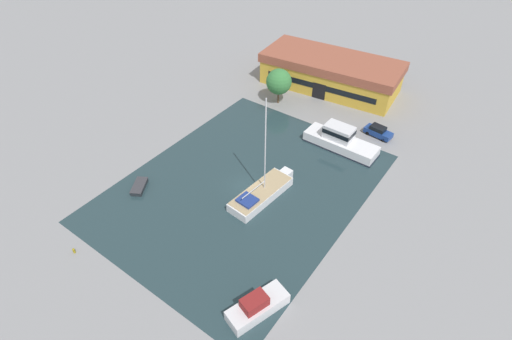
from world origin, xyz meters
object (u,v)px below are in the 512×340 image
quay_tree_near_building (279,82)px  cabin_boat (257,306)px  sailboat_moored (262,193)px  small_dinghy (139,186)px  motor_cruiser (340,140)px  parked_car (378,131)px  warehouse_building (331,72)px

quay_tree_near_building → cabin_boat: bearing=-59.3°
quay_tree_near_building → sailboat_moored: 24.03m
sailboat_moored → small_dinghy: sailboat_moored is taller
motor_cruiser → cabin_boat: size_ratio=1.65×
parked_car → sailboat_moored: 22.70m
warehouse_building → small_dinghy: bearing=-106.0°
parked_car → cabin_boat: 35.27m
motor_cruiser → sailboat_moored: bearing=169.2°
parked_car → motor_cruiser: bearing=-22.7°
motor_cruiser → small_dinghy: bearing=144.8°
small_dinghy → cabin_boat: bearing=136.2°
warehouse_building → motor_cruiser: (10.16, -15.79, -1.57)m
warehouse_building → sailboat_moored: sailboat_moored is taller
small_dinghy → cabin_boat: 23.72m
parked_car → cabin_boat: cabin_boat is taller
sailboat_moored → small_dinghy: 16.33m
warehouse_building → motor_cruiser: 18.84m
quay_tree_near_building → small_dinghy: quay_tree_near_building is taller
cabin_boat → parked_car: bearing=112.0°
small_dinghy → parked_car: bearing=-155.8°
parked_car → cabin_boat: (2.37, -35.19, 0.07)m
sailboat_moored → cabin_boat: 16.25m
warehouse_building → small_dinghy: size_ratio=7.05×
motor_cruiser → small_dinghy: size_ratio=3.09×
sailboat_moored → cabin_boat: (9.05, -13.50, 0.19)m
warehouse_building → quay_tree_near_building: quay_tree_near_building is taller
quay_tree_near_building → small_dinghy: size_ratio=1.73×
quay_tree_near_building → sailboat_moored: size_ratio=0.43×
parked_car → small_dinghy: size_ratio=1.23×
warehouse_building → sailboat_moored: size_ratio=1.77×
sailboat_moored → small_dinghy: bearing=-144.5°
warehouse_building → motor_cruiser: warehouse_building is taller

